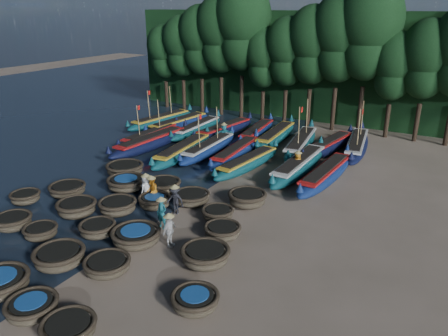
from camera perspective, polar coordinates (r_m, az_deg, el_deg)
The scene contains 61 objects.
ground at distance 24.30m, azimuth -5.89°, elevation -5.20°, with size 120.00×120.00×0.00m, color gray.
foliage_wall at distance 43.44m, azimuth 12.76°, elevation 12.78°, with size 40.00×3.00×10.00m, color black.
coracle_2 at distance 19.41m, azimuth -27.27°, elevation -13.24°, with size 2.41×2.41×0.78m.
coracle_3 at distance 17.76m, azimuth -23.80°, elevation -16.26°, with size 2.26×2.26×0.66m.
coracle_4 at distance 16.37m, azimuth -19.64°, elevation -19.12°, with size 1.92×1.92×0.66m.
coracle_5 at distance 24.21m, azimuth -25.85°, elevation -6.30°, with size 2.10×2.10×0.73m.
coracle_6 at distance 22.79m, azimuth -22.83°, elevation -7.65°, with size 1.78×1.78×0.64m.
coracle_7 at distance 20.20m, azimuth -20.71°, elevation -10.78°, with size 2.35×2.35×0.80m.
coracle_8 at distance 19.20m, azimuth -15.01°, elevation -12.13°, with size 2.38×2.38×0.65m.
coracle_9 at distance 16.68m, azimuth -3.80°, elevation -16.87°, with size 1.85×1.85×0.67m.
coracle_10 at distance 26.95m, azimuth -24.52°, elevation -3.48°, with size 1.69×1.69×0.67m.
coracle_11 at distance 24.37m, azimuth -18.70°, elevation -4.93°, with size 2.49×2.49×0.84m.
coracle_12 at distance 22.05m, azimuth -16.19°, elevation -7.62°, with size 2.05×2.05×0.71m.
coracle_13 at distance 20.88m, azimuth -11.42°, elevation -8.70°, with size 2.56×2.56×0.78m.
coracle_14 at distance 19.06m, azimuth -2.46°, elevation -11.31°, with size 2.22×2.22×0.80m.
coracle_15 at distance 27.11m, azimuth -19.77°, elevation -2.63°, with size 2.38×2.38×0.70m.
coracle_16 at distance 23.98m, azimuth -13.73°, elevation -4.86°, with size 2.32×2.32×0.80m.
coracle_17 at distance 24.26m, azimuth -9.04°, elevation -4.30°, with size 1.84×1.84×0.72m.
coracle_18 at distance 22.67m, azimuth -0.83°, elevation -5.96°, with size 2.01×2.01×0.68m.
coracle_19 at distance 21.07m, azimuth -0.20°, elevation -8.19°, with size 1.82×1.82×0.67m.
coracle_20 at distance 29.23m, azimuth -12.82°, elevation -0.10°, with size 2.55×2.55×0.80m.
coracle_21 at distance 26.89m, azimuth -12.66°, elevation -1.93°, with size 2.78×2.78×0.80m.
coracle_22 at distance 26.08m, azimuth -7.93°, elevation -2.31°, with size 2.44×2.44×0.81m.
coracle_23 at distance 24.56m, azimuth -4.25°, elevation -3.84°, with size 2.11×2.11×0.69m.
coracle_24 at distance 24.21m, azimuth 3.07°, elevation -3.96°, with size 2.29×2.29×0.83m.
long_boat_1 at distance 35.94m, azimuth -9.61°, elevation 4.14°, with size 1.48×7.86×3.34m.
long_boat_2 at distance 34.01m, azimuth -9.50°, elevation 3.33°, with size 2.06×8.99×1.58m.
long_boat_3 at distance 31.82m, azimuth -5.41°, elevation 2.26°, with size 2.38×8.51×1.51m.
long_boat_4 at distance 32.36m, azimuth -2.03°, elevation 2.61°, with size 1.79×8.13×3.46m.
long_boat_5 at distance 31.40m, azimuth 1.55°, elevation 2.03°, with size 1.92×8.05×1.42m.
long_boat_6 at distance 29.45m, azimuth 3.14°, elevation 0.69°, with size 2.14×7.72×1.37m.
long_boat_7 at distance 29.08m, azimuth 9.77°, elevation 0.33°, with size 1.61×9.04×1.59m.
long_boat_8 at distance 28.00m, azimuth 13.16°, elevation -0.80°, with size 1.88×8.59×1.51m.
long_boat_9 at distance 40.70m, azimuth -8.20°, elevation 6.20°, with size 2.48×8.26×3.53m.
long_boat_10 at distance 39.24m, azimuth -5.94°, elevation 5.77°, with size 2.31×8.48×1.50m.
long_boat_11 at distance 37.73m, azimuth -3.57°, elevation 5.20°, with size 1.67×8.08×1.42m.
long_boat_12 at distance 37.18m, azimuth 0.02°, elevation 5.02°, with size 2.41×8.14×1.44m.
long_boat_13 at distance 36.73m, azimuth 4.30°, elevation 4.73°, with size 2.27×7.81×1.38m.
long_boat_14 at distance 35.63m, azimuth 6.77°, elevation 4.21°, with size 2.09×8.48×1.50m.
long_boat_15 at distance 33.68m, azimuth 9.98°, elevation 3.14°, with size 2.94×8.90×3.82m.
long_boat_16 at distance 33.72m, azimuth 13.45°, elevation 2.81°, with size 2.62×8.26×1.47m.
long_boat_17 at distance 34.28m, azimuth 16.93°, elevation 2.83°, with size 2.89×8.74×3.76m.
fisherman_0 at distance 24.83m, azimuth -10.11°, elevation -2.57°, with size 0.53×0.82×1.87m.
fisherman_1 at distance 21.95m, azimuth -8.14°, elevation -5.62°, with size 0.61×0.52×1.80m.
fisherman_2 at distance 24.54m, azimuth -9.40°, elevation -2.86°, with size 0.97×1.01×1.84m.
fisherman_3 at distance 23.34m, azimuth -6.41°, elevation -4.08°, with size 1.07×0.67×1.78m.
fisherman_4 at distance 20.29m, azimuth -7.14°, elevation -7.97°, with size 0.52×0.96×1.81m.
fisherman_5 at distance 34.88m, azimuth 0.00°, elevation 4.51°, with size 1.50×1.39×1.87m.
fisherman_6 at distance 28.74m, azimuth 9.59°, elevation 0.66°, with size 0.90×0.71×1.82m.
tree_0 at distance 47.73m, azimuth -7.76°, elevation 14.92°, with size 3.68×3.68×8.68m.
tree_1 at distance 46.30m, azimuth -5.46°, elevation 15.68°, with size 4.09×4.09×9.65m.
tree_2 at distance 44.95m, azimuth -3.00°, elevation 16.47°, with size 4.51×4.51×10.63m.
tree_3 at distance 43.70m, azimuth -0.37°, elevation 17.26°, with size 4.92×4.92×11.60m.
tree_4 at distance 42.54m, azimuth 2.43°, elevation 18.06°, with size 5.34×5.34×12.58m.
tree_5 at distance 41.72m, azimuth 5.25°, elevation 14.23°, with size 3.68×3.68×8.68m.
tree_6 at distance 40.73m, azimuth 8.31°, elevation 14.91°, with size 4.09×4.09×9.65m.
tree_7 at distance 39.87m, azimuth 11.53°, elevation 15.58°, with size 4.51×4.51×10.63m.
tree_8 at distance 39.13m, azimuth 14.91°, elevation 16.22°, with size 4.92×4.92×11.60m.
tree_9 at distance 38.52m, azimuth 18.42°, elevation 16.83°, with size 5.34×5.34×12.58m.
tree_10 at distance 38.31m, azimuth 21.37°, elevation 12.39°, with size 3.68×3.68×8.68m.
tree_11 at distance 37.94m, azimuth 24.99°, elevation 12.86°, with size 4.09×4.09×9.65m.
Camera 1 is at (13.11, -17.55, 10.52)m, focal length 35.00 mm.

